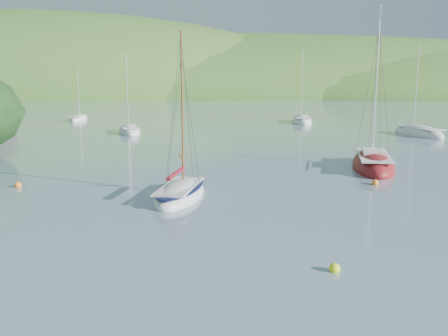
{
  "coord_description": "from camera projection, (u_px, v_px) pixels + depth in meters",
  "views": [
    {
      "loc": [
        -1.18,
        -20.55,
        7.2
      ],
      "look_at": [
        0.4,
        8.0,
        1.81
      ],
      "focal_mm": 40.0,
      "sensor_mm": 36.0,
      "label": 1
    }
  ],
  "objects": [
    {
      "name": "daysailer_white",
      "position": [
        180.0,
        194.0,
        29.56
      ],
      "size": [
        3.95,
        7.15,
        10.4
      ],
      "rotation": [
        0.0,
        0.0,
        -0.23
      ],
      "color": "white",
      "rests_on": "ground"
    },
    {
      "name": "ground",
      "position": [
        225.0,
        243.0,
        21.56
      ],
      "size": [
        700.0,
        700.0,
        0.0
      ],
      "primitive_type": "plane",
      "color": "slate",
      "rests_on": "ground"
    },
    {
      "name": "distant_sloop_d",
      "position": [
        419.0,
        134.0,
        59.54
      ],
      "size": [
        4.78,
        8.64,
        11.68
      ],
      "rotation": [
        0.0,
        0.0,
        0.24
      ],
      "color": "white",
      "rests_on": "ground"
    },
    {
      "name": "mooring_buoys",
      "position": [
        226.0,
        198.0,
        28.92
      ],
      "size": [
        23.84,
        15.43,
        0.47
      ],
      "color": "#F0FF18",
      "rests_on": "ground"
    },
    {
      "name": "distant_sloop_c",
      "position": [
        79.0,
        119.0,
        78.92
      ],
      "size": [
        2.49,
        6.33,
        8.89
      ],
      "rotation": [
        0.0,
        0.0,
        -0.05
      ],
      "color": "white",
      "rests_on": "ground"
    },
    {
      "name": "distant_sloop_a",
      "position": [
        129.0,
        132.0,
        61.92
      ],
      "size": [
        4.11,
        7.71,
        10.45
      ],
      "rotation": [
        0.0,
        0.0,
        0.22
      ],
      "color": "white",
      "rests_on": "ground"
    },
    {
      "name": "distant_sloop_b",
      "position": [
        302.0,
        121.0,
        75.11
      ],
      "size": [
        3.63,
        8.44,
        11.7
      ],
      "rotation": [
        0.0,
        0.0,
        -0.09
      ],
      "color": "white",
      "rests_on": "ground"
    },
    {
      "name": "shoreline_hills",
      "position": [
        174.0,
        93.0,
        190.22
      ],
      "size": [
        690.0,
        135.0,
        56.0
      ],
      "color": "#376024",
      "rests_on": "ground"
    },
    {
      "name": "sloop_red",
      "position": [
        373.0,
        165.0,
        38.71
      ],
      "size": [
        5.27,
        9.56,
        13.41
      ],
      "rotation": [
        0.0,
        0.0,
        -0.25
      ],
      "color": "maroon",
      "rests_on": "ground"
    }
  ]
}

